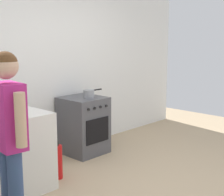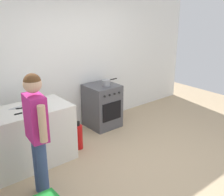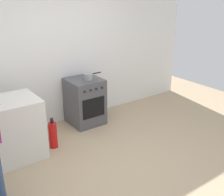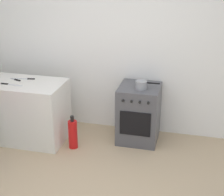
# 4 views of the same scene
# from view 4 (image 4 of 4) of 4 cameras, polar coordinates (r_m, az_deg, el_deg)

# --- Properties ---
(back_wall) EXTENTS (6.00, 0.10, 2.60)m
(back_wall) POSITION_cam_4_polar(r_m,az_deg,el_deg) (5.21, 1.65, 8.28)
(back_wall) COLOR white
(back_wall) RESTS_ON ground
(counter_unit) EXTENTS (1.30, 0.70, 0.90)m
(counter_unit) POSITION_cam_4_polar(r_m,az_deg,el_deg) (5.28, -14.74, -2.04)
(counter_unit) COLOR silver
(counter_unit) RESTS_ON ground
(oven_left) EXTENTS (0.59, 0.62, 0.85)m
(oven_left) POSITION_cam_4_polar(r_m,az_deg,el_deg) (5.09, 4.48, -2.56)
(oven_left) COLOR #4C4C51
(oven_left) RESTS_ON ground
(pot) EXTENTS (0.34, 0.16, 0.12)m
(pot) POSITION_cam_4_polar(r_m,az_deg,el_deg) (4.82, 4.91, 2.18)
(pot) COLOR gray
(pot) RESTS_ON oven_left
(knife_bread) EXTENTS (0.35, 0.08, 0.01)m
(knife_bread) POSITION_cam_4_polar(r_m,az_deg,el_deg) (5.23, -14.38, 3.12)
(knife_bread) COLOR silver
(knife_bread) RESTS_ON counter_unit
(knife_carving) EXTENTS (0.33, 0.04, 0.01)m
(knife_carving) POSITION_cam_4_polar(r_m,az_deg,el_deg) (5.05, -16.49, 2.17)
(knife_carving) COLOR silver
(knife_carving) RESTS_ON counter_unit
(knife_paring) EXTENTS (0.21, 0.10, 0.01)m
(knife_paring) POSITION_cam_4_polar(r_m,az_deg,el_deg) (5.22, -15.68, 2.95)
(knife_paring) COLOR silver
(knife_paring) RESTS_ON counter_unit
(fire_extinguisher) EXTENTS (0.13, 0.13, 0.50)m
(fire_extinguisher) POSITION_cam_4_polar(r_m,az_deg,el_deg) (4.98, -6.52, -5.96)
(fire_extinguisher) COLOR red
(fire_extinguisher) RESTS_ON ground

